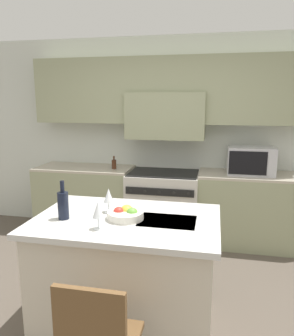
# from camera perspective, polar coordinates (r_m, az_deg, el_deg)

# --- Properties ---
(ground_plane) EXTENTS (10.00, 10.00, 0.00)m
(ground_plane) POSITION_cam_1_polar(r_m,az_deg,el_deg) (2.99, -3.68, -26.48)
(ground_plane) COLOR brown
(back_cabinetry) EXTENTS (10.00, 0.46, 2.70)m
(back_cabinetry) POSITION_cam_1_polar(r_m,az_deg,el_deg) (4.51, 3.55, 8.46)
(back_cabinetry) COLOR silver
(back_cabinetry) RESTS_ON ground_plane
(back_counter) EXTENTS (3.58, 0.62, 0.94)m
(back_counter) POSITION_cam_1_polar(r_m,az_deg,el_deg) (4.48, 2.90, -6.30)
(back_counter) COLOR gray
(back_counter) RESTS_ON ground_plane
(range_stove) EXTENTS (0.93, 0.70, 0.92)m
(range_stove) POSITION_cam_1_polar(r_m,az_deg,el_deg) (4.46, 2.86, -6.52)
(range_stove) COLOR beige
(range_stove) RESTS_ON ground_plane
(microwave) EXTENTS (0.57, 0.37, 0.35)m
(microwave) POSITION_cam_1_polar(r_m,az_deg,el_deg) (4.29, 17.61, 1.23)
(microwave) COLOR #B7B7BC
(microwave) RESTS_ON back_counter
(kitchen_island) EXTENTS (1.45, 0.99, 0.94)m
(kitchen_island) POSITION_cam_1_polar(r_m,az_deg,el_deg) (2.82, -3.44, -17.51)
(kitchen_island) COLOR beige
(kitchen_island) RESTS_ON ground_plane
(wine_bottle) EXTENTS (0.09, 0.09, 0.31)m
(wine_bottle) POSITION_cam_1_polar(r_m,az_deg,el_deg) (2.65, -14.40, -6.18)
(wine_bottle) COLOR black
(wine_bottle) RESTS_ON kitchen_island
(wine_glass_near) EXTENTS (0.08, 0.08, 0.21)m
(wine_glass_near) POSITION_cam_1_polar(r_m,az_deg,el_deg) (2.38, -8.54, -7.35)
(wine_glass_near) COLOR white
(wine_glass_near) RESTS_ON kitchen_island
(wine_glass_far) EXTENTS (0.08, 0.08, 0.21)m
(wine_glass_far) POSITION_cam_1_polar(r_m,az_deg,el_deg) (2.72, -6.71, -4.90)
(wine_glass_far) COLOR white
(wine_glass_far) RESTS_ON kitchen_island
(fruit_bowl) EXTENTS (0.29, 0.29, 0.11)m
(fruit_bowl) POSITION_cam_1_polar(r_m,az_deg,el_deg) (2.60, -3.73, -8.01)
(fruit_bowl) COLOR silver
(fruit_bowl) RESTS_ON kitchen_island
(oil_bottle_on_counter) EXTENTS (0.06, 0.06, 0.17)m
(oil_bottle_on_counter) POSITION_cam_1_polar(r_m,az_deg,el_deg) (4.47, -5.77, 0.71)
(oil_bottle_on_counter) COLOR #422314
(oil_bottle_on_counter) RESTS_ON back_counter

